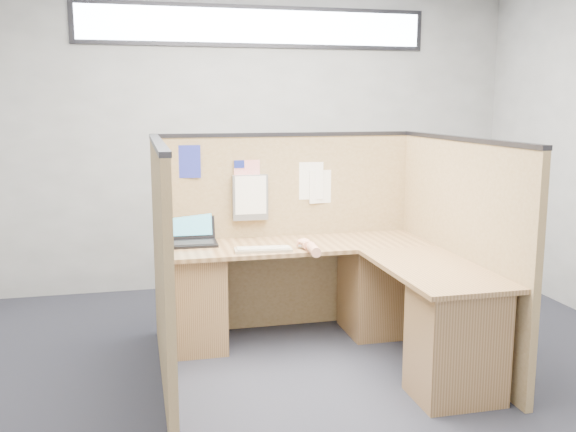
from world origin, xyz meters
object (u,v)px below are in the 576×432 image
object	(u,v)px
l_desk	(336,301)
keyboard	(263,249)
mouse	(304,245)
laptop	(192,235)

from	to	relation	value
l_desk	keyboard	xyz separation A→B (m)	(-0.47, 0.20, 0.35)
mouse	l_desk	bearing A→B (deg)	-54.08
l_desk	laptop	world-z (taller)	laptop
l_desk	mouse	size ratio (longest dim) A/B	18.82
mouse	laptop	bearing A→B (deg)	154.79
laptop	keyboard	xyz separation A→B (m)	(0.46, -0.39, -0.05)
laptop	mouse	world-z (taller)	laptop
l_desk	keyboard	distance (m)	0.62
laptop	mouse	xyz separation A→B (m)	(0.76, -0.36, -0.04)
l_desk	mouse	bearing A→B (deg)	125.92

